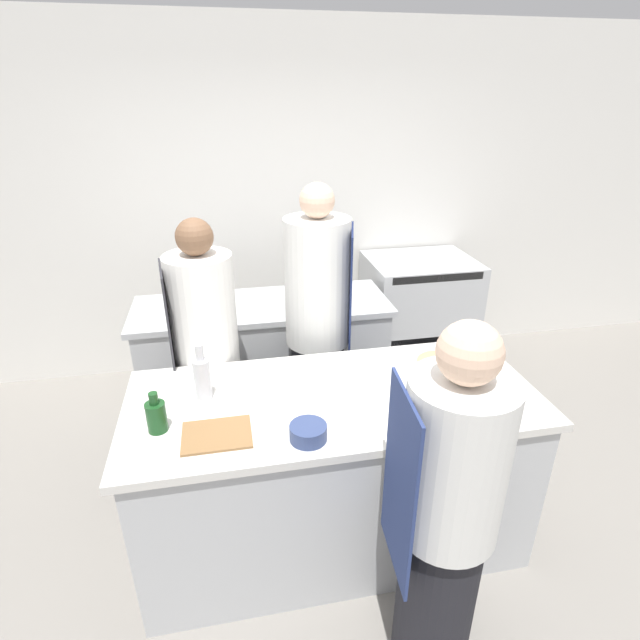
% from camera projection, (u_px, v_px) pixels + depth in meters
% --- Properties ---
extents(ground_plane, '(16.00, 16.00, 0.00)m').
position_uv_depth(ground_plane, '(332.00, 532.00, 2.83)').
color(ground_plane, gray).
extents(wall_back, '(8.00, 0.06, 2.80)m').
position_uv_depth(wall_back, '(278.00, 207.00, 4.13)').
color(wall_back, silver).
rests_on(wall_back, ground_plane).
extents(prep_counter, '(2.01, 0.87, 0.92)m').
position_uv_depth(prep_counter, '(333.00, 469.00, 2.63)').
color(prep_counter, '#B7BABC').
rests_on(prep_counter, ground_plane).
extents(pass_counter, '(1.78, 0.65, 0.92)m').
position_uv_depth(pass_counter, '(265.00, 361.00, 3.68)').
color(pass_counter, '#B7BABC').
rests_on(pass_counter, ground_plane).
extents(oven_range, '(0.88, 0.71, 1.00)m').
position_uv_depth(oven_range, '(417.00, 314.00, 4.35)').
color(oven_range, '#B7BABC').
rests_on(oven_range, ground_plane).
extents(chef_at_prep_near, '(0.41, 0.39, 1.62)m').
position_uv_depth(chef_at_prep_near, '(445.00, 516.00, 1.90)').
color(chef_at_prep_near, black).
rests_on(chef_at_prep_near, ground_plane).
extents(chef_at_stove, '(0.45, 0.43, 1.82)m').
position_uv_depth(chef_at_stove, '(318.00, 331.00, 3.12)').
color(chef_at_stove, black).
rests_on(chef_at_stove, ground_plane).
extents(chef_at_pass_far, '(0.40, 0.38, 1.69)m').
position_uv_depth(chef_at_pass_far, '(207.00, 363.00, 2.89)').
color(chef_at_pass_far, black).
rests_on(chef_at_pass_far, ground_plane).
extents(bottle_olive_oil, '(0.09, 0.09, 0.24)m').
position_uv_depth(bottle_olive_oil, '(438.00, 387.00, 2.34)').
color(bottle_olive_oil, '#B2A84C').
rests_on(bottle_olive_oil, prep_counter).
extents(bottle_vinegar, '(0.09, 0.09, 0.19)m').
position_uv_depth(bottle_vinegar, '(156.00, 416.00, 2.16)').
color(bottle_vinegar, '#19471E').
rests_on(bottle_vinegar, prep_counter).
extents(bottle_wine, '(0.08, 0.08, 0.29)m').
position_uv_depth(bottle_wine, '(202.00, 378.00, 2.37)').
color(bottle_wine, silver).
rests_on(bottle_wine, prep_counter).
extents(bowl_mixing_large, '(0.22, 0.22, 0.08)m').
position_uv_depth(bowl_mixing_large, '(475.00, 387.00, 2.43)').
color(bowl_mixing_large, '#B7BABC').
rests_on(bowl_mixing_large, prep_counter).
extents(bowl_prep_small, '(0.25, 0.25, 0.05)m').
position_uv_depth(bowl_prep_small, '(440.00, 366.00, 2.65)').
color(bowl_prep_small, tan).
rests_on(bowl_prep_small, prep_counter).
extents(bowl_ceramic_blue, '(0.16, 0.16, 0.07)m').
position_uv_depth(bowl_ceramic_blue, '(308.00, 432.00, 2.12)').
color(bowl_ceramic_blue, navy).
rests_on(bowl_ceramic_blue, prep_counter).
extents(cutting_board, '(0.30, 0.23, 0.01)m').
position_uv_depth(cutting_board, '(217.00, 435.00, 2.15)').
color(cutting_board, olive).
rests_on(cutting_board, prep_counter).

